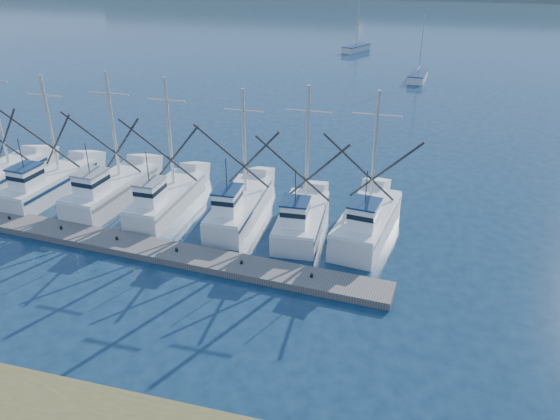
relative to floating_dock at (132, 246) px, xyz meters
name	(u,v)px	position (x,y,z in m)	size (l,w,h in m)	color
ground	(249,351)	(9.44, -6.71, -0.20)	(500.00, 500.00, 0.00)	#0C2135
floating_dock	(132,246)	(0.00, 0.00, 0.00)	(30.60, 2.04, 0.41)	#645F5A
trawler_fleet	(164,199)	(-0.24, 4.86, 0.77)	(29.67, 7.97, 9.22)	silver
sailboat_near	(418,76)	(14.25, 48.59, 0.29)	(2.40, 5.73, 8.10)	silver
sailboat_far	(356,48)	(3.59, 66.90, 0.29)	(4.03, 5.95, 8.10)	silver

